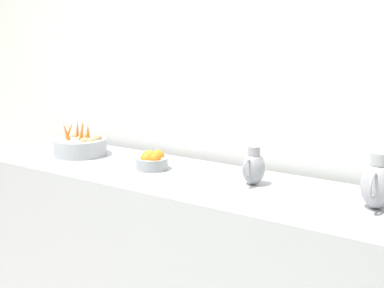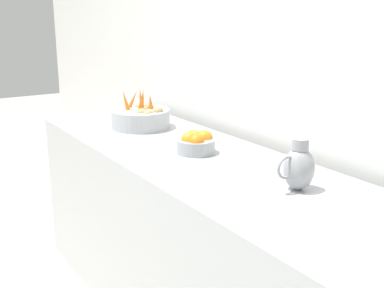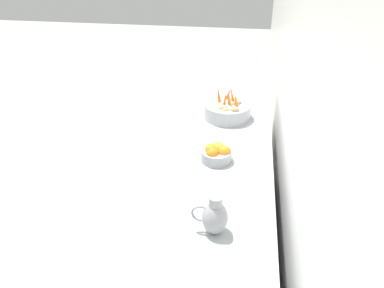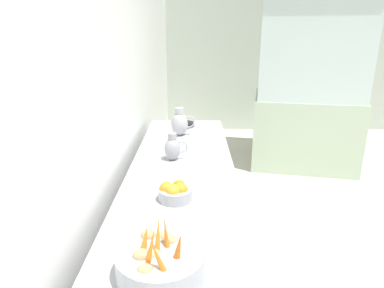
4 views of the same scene
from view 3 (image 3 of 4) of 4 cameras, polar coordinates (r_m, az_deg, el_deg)
ground_plane at (r=3.29m, az=-25.20°, el=-14.66°), size 15.01×15.01×0.00m
tile_wall_left at (r=1.37m, az=19.89°, el=-0.48°), size 0.10×8.11×3.00m
prep_counter at (r=2.39m, az=1.91°, el=-15.71°), size 0.72×2.93×0.90m
vegetable_colander at (r=2.87m, az=5.21°, el=4.96°), size 0.34×0.34×0.23m
orange_bowl at (r=2.34m, az=3.62°, el=-1.39°), size 0.19×0.19×0.11m
metal_pitcher_short at (r=1.80m, az=3.30°, el=-10.53°), size 0.17×0.12×0.20m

